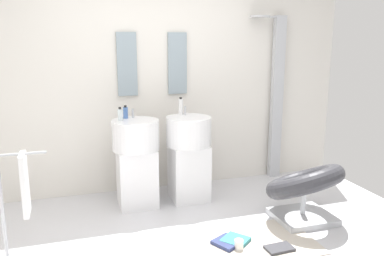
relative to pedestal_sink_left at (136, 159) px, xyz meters
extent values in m
cube|color=silver|center=(0.29, -1.13, -0.54)|extent=(4.80, 3.60, 0.04)
cube|color=silver|center=(0.29, 0.52, 0.78)|extent=(4.80, 0.10, 2.60)
cube|color=white|center=(0.00, 0.00, -0.20)|extent=(0.40, 0.40, 0.63)
cylinder|color=white|center=(0.00, 0.00, 0.27)|extent=(0.50, 0.50, 0.31)
cylinder|color=#B7BABF|center=(0.00, 0.14, 0.47)|extent=(0.02, 0.02, 0.10)
cube|color=white|center=(0.58, 0.00, -0.20)|extent=(0.40, 0.40, 0.63)
cylinder|color=white|center=(0.58, 0.00, 0.27)|extent=(0.50, 0.50, 0.31)
cylinder|color=#B7BABF|center=(0.58, 0.14, 0.47)|extent=(0.02, 0.02, 0.10)
cube|color=#8C9EA8|center=(0.00, 0.45, 0.97)|extent=(0.22, 0.03, 0.70)
cube|color=#8C9EA8|center=(0.58, 0.45, 0.97)|extent=(0.22, 0.03, 0.70)
cube|color=#B7BABF|center=(1.88, 0.40, 0.51)|extent=(0.14, 0.08, 2.05)
cylinder|color=#B7BABF|center=(1.73, 0.38, 1.51)|extent=(0.30, 0.02, 0.02)
cylinder|color=#B7BABF|center=(1.58, 0.35, 1.51)|extent=(0.24, 0.24, 0.02)
cube|color=#B7BABF|center=(1.51, -0.86, -0.49)|extent=(0.56, 0.50, 0.06)
cylinder|color=#B7BABF|center=(1.51, -0.86, -0.32)|extent=(0.05, 0.05, 0.34)
torus|color=#333338|center=(1.51, -0.86, -0.12)|extent=(1.04, 1.04, 0.49)
cylinder|color=#B7BABF|center=(-1.20, -0.85, -0.04)|extent=(0.03, 0.03, 0.95)
cylinder|color=#B7BABF|center=(-1.02, -0.85, 0.38)|extent=(0.36, 0.02, 0.02)
cube|color=white|center=(-1.02, -0.85, 0.13)|extent=(0.04, 0.22, 0.50)
cube|color=beige|center=(0.76, -1.15, -0.51)|extent=(1.23, 0.72, 0.01)
cube|color=navy|center=(0.60, -1.11, -0.49)|extent=(0.29, 0.29, 0.03)
cube|color=teal|center=(0.68, -1.10, -0.49)|extent=(0.30, 0.30, 0.03)
cube|color=#38383D|center=(0.99, -1.33, -0.50)|extent=(0.24, 0.16, 0.02)
cylinder|color=white|center=(0.66, -1.21, -0.47)|extent=(0.08, 0.08, 0.08)
cylinder|color=silver|center=(-0.15, 0.02, 0.48)|extent=(0.05, 0.05, 0.12)
cylinder|color=black|center=(-0.15, 0.02, 0.56)|extent=(0.03, 0.03, 0.02)
cylinder|color=white|center=(0.54, 0.16, 0.51)|extent=(0.05, 0.05, 0.18)
cylinder|color=black|center=(0.54, 0.16, 0.61)|extent=(0.03, 0.03, 0.02)
cylinder|color=#4C72B7|center=(-0.08, 0.13, 0.48)|extent=(0.05, 0.05, 0.12)
cylinder|color=black|center=(-0.08, 0.13, 0.55)|extent=(0.03, 0.03, 0.02)
camera|label=1|loc=(-0.63, -4.03, 1.24)|focal=37.00mm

